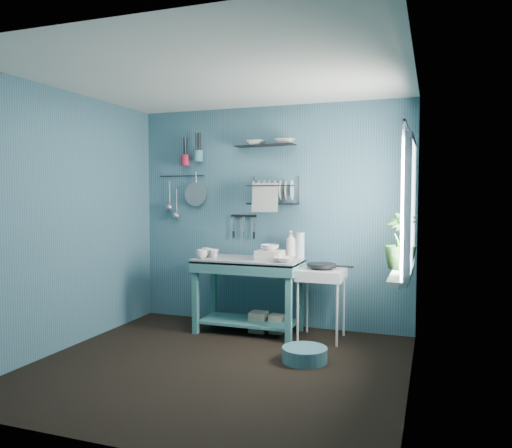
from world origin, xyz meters
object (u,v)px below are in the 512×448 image
(storage_tin_large, at_px, (259,322))
(mug_right, at_px, (206,252))
(work_counter, at_px, (248,295))
(soap_bottle, at_px, (291,244))
(storage_tin_small, at_px, (277,324))
(hotplate_stand, at_px, (321,304))
(frying_pan, at_px, (322,265))
(mug_left, at_px, (202,254))
(utensil_cup_magenta, at_px, (185,160))
(mug_mid, at_px, (214,253))
(potted_plant, at_px, (400,240))
(dish_rack, at_px, (273,190))
(water_bottle, at_px, (300,245))
(utensil_cup_teal, at_px, (198,156))
(floor_basin, at_px, (305,355))
(colander, at_px, (196,194))
(wash_tub, at_px, (270,255))

(storage_tin_large, bearing_deg, mug_right, -175.24)
(work_counter, bearing_deg, soap_bottle, 18.60)
(storage_tin_small, bearing_deg, mug_right, -174.29)
(hotplate_stand, relative_size, storage_tin_large, 3.34)
(frying_pan, relative_size, storage_tin_large, 1.36)
(mug_left, distance_m, utensil_cup_magenta, 1.24)
(mug_mid, distance_m, storage_tin_small, 1.03)
(hotplate_stand, distance_m, potted_plant, 1.14)
(work_counter, distance_m, mug_left, 0.68)
(dish_rack, relative_size, storage_tin_small, 2.75)
(water_bottle, xyz_separation_m, utensil_cup_teal, (-1.27, 0.11, 1.01))
(storage_tin_large, xyz_separation_m, floor_basin, (0.71, -0.78, -0.04))
(mug_left, bearing_deg, potted_plant, -5.87)
(water_bottle, relative_size, potted_plant, 0.54)
(soap_bottle, bearing_deg, water_bottle, 11.31)
(soap_bottle, distance_m, utensil_cup_magenta, 1.65)
(frying_pan, distance_m, potted_plant, 0.94)
(frying_pan, xyz_separation_m, dish_rack, (-0.61, 0.27, 0.78))
(mug_right, bearing_deg, mug_left, -82.87)
(mug_left, height_order, floor_basin, mug_left)
(mug_right, height_order, colander, colander)
(frying_pan, bearing_deg, hotplate_stand, 0.00)
(soap_bottle, bearing_deg, mug_mid, -162.00)
(dish_rack, xyz_separation_m, storage_tin_small, (0.11, -0.20, -1.45))
(dish_rack, bearing_deg, colander, 175.79)
(colander, height_order, floor_basin, colander)
(work_counter, height_order, frying_pan, work_counter)
(mug_right, xyz_separation_m, utensil_cup_magenta, (-0.43, 0.33, 1.05))
(frying_pan, distance_m, storage_tin_small, 0.84)
(utensil_cup_teal, bearing_deg, colander, 150.43)
(mug_left, bearing_deg, storage_tin_large, 19.90)
(mug_left, height_order, utensil_cup_teal, utensil_cup_teal)
(mug_mid, height_order, frying_pan, mug_mid)
(water_bottle, height_order, frying_pan, water_bottle)
(work_counter, height_order, storage_tin_small, work_counter)
(wash_tub, xyz_separation_m, soap_bottle, (0.17, 0.22, 0.10))
(mug_left, bearing_deg, colander, 122.16)
(storage_tin_small, bearing_deg, frying_pan, -7.77)
(storage_tin_large, height_order, floor_basin, storage_tin_large)
(mug_left, bearing_deg, wash_tub, 10.86)
(storage_tin_large, bearing_deg, work_counter, -153.43)
(colander, bearing_deg, mug_right, -49.58)
(floor_basin, bearing_deg, mug_right, 150.84)
(soap_bottle, xyz_separation_m, utensil_cup_teal, (-1.17, 0.13, 1.00))
(water_bottle, distance_m, utensil_cup_teal, 1.63)
(soap_bottle, xyz_separation_m, utensil_cup_magenta, (-1.35, 0.13, 0.95))
(mug_left, bearing_deg, dish_rack, 33.43)
(colander, bearing_deg, mug_mid, -44.56)
(hotplate_stand, distance_m, storage_tin_large, 0.75)
(work_counter, height_order, utensil_cup_teal, utensil_cup_teal)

